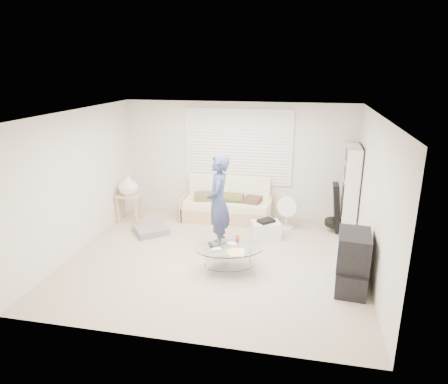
% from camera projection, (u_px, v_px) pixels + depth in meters
% --- Properties ---
extents(ground, '(5.00, 5.00, 0.00)m').
position_uv_depth(ground, '(216.00, 258.00, 6.97)').
color(ground, tan).
rests_on(ground, ground).
extents(room_shell, '(5.02, 4.52, 2.51)m').
position_uv_depth(room_shell, '(221.00, 161.00, 6.93)').
color(room_shell, silver).
rests_on(room_shell, ground).
extents(window_blinds, '(2.32, 0.08, 1.62)m').
position_uv_depth(window_blinds, '(238.00, 147.00, 8.56)').
color(window_blinds, silver).
rests_on(window_blinds, ground).
extents(futon_sofa, '(1.93, 0.78, 0.94)m').
position_uv_depth(futon_sofa, '(227.00, 206.00, 8.66)').
color(futon_sofa, tan).
rests_on(futon_sofa, ground).
extents(grey_floor_pillow, '(0.84, 0.84, 0.14)m').
position_uv_depth(grey_floor_pillow, '(151.00, 230.00, 8.01)').
color(grey_floor_pillow, slate).
rests_on(grey_floor_pillow, ground).
extents(side_table, '(0.52, 0.42, 1.02)m').
position_uv_depth(side_table, '(128.00, 187.00, 8.47)').
color(side_table, tan).
rests_on(side_table, ground).
extents(bookshelf, '(0.28, 0.74, 1.76)m').
position_uv_depth(bookshelf, '(349.00, 189.00, 7.88)').
color(bookshelf, white).
rests_on(bookshelf, ground).
extents(guitar_case, '(0.35, 0.36, 0.99)m').
position_uv_depth(guitar_case, '(336.00, 211.00, 7.98)').
color(guitar_case, black).
rests_on(guitar_case, ground).
extents(floor_fan, '(0.43, 0.28, 0.70)m').
position_uv_depth(floor_fan, '(287.00, 210.00, 8.13)').
color(floor_fan, white).
rests_on(floor_fan, ground).
extents(storage_bin, '(0.63, 0.53, 0.38)m').
position_uv_depth(storage_bin, '(266.00, 229.00, 7.76)').
color(storage_bin, white).
rests_on(storage_bin, ground).
extents(tv_unit, '(0.52, 0.86, 0.89)m').
position_uv_depth(tv_unit, '(352.00, 262.00, 5.92)').
color(tv_unit, black).
rests_on(tv_unit, ground).
extents(coffee_table, '(1.25, 0.99, 0.53)m').
position_uv_depth(coffee_table, '(229.00, 252.00, 6.46)').
color(coffee_table, silver).
rests_on(coffee_table, ground).
extents(standing_person, '(0.49, 0.68, 1.74)m').
position_uv_depth(standing_person, '(218.00, 202.00, 7.18)').
color(standing_person, navy).
rests_on(standing_person, ground).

